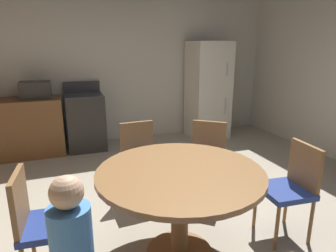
{
  "coord_description": "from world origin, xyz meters",
  "views": [
    {
      "loc": [
        -0.98,
        -2.3,
        1.7
      ],
      "look_at": [
        0.15,
        0.8,
        0.79
      ],
      "focal_mm": 31.62,
      "sensor_mm": 36.0,
      "label": 1
    }
  ],
  "objects_px": {
    "chair_east": "(292,185)",
    "microwave": "(35,90)",
    "refrigerator": "(208,90)",
    "chair_north": "(140,156)",
    "oven_range": "(85,121)",
    "dining_table": "(180,188)",
    "chair_northeast": "(206,156)",
    "chair_west": "(40,220)"
  },
  "relations": [
    {
      "from": "chair_west",
      "to": "microwave",
      "type": "bearing_deg",
      "value": 97.52
    },
    {
      "from": "chair_east",
      "to": "chair_northeast",
      "type": "bearing_deg",
      "value": -62.02
    },
    {
      "from": "oven_range",
      "to": "chair_west",
      "type": "distance_m",
      "value": 2.96
    },
    {
      "from": "oven_range",
      "to": "refrigerator",
      "type": "xyz_separation_m",
      "value": [
        2.23,
        -0.05,
        0.41
      ]
    },
    {
      "from": "oven_range",
      "to": "dining_table",
      "type": "bearing_deg",
      "value": -81.02
    },
    {
      "from": "dining_table",
      "to": "chair_east",
      "type": "height_order",
      "value": "chair_east"
    },
    {
      "from": "chair_northeast",
      "to": "microwave",
      "type": "bearing_deg",
      "value": -101.02
    },
    {
      "from": "refrigerator",
      "to": "chair_east",
      "type": "height_order",
      "value": "refrigerator"
    },
    {
      "from": "microwave",
      "to": "chair_northeast",
      "type": "height_order",
      "value": "microwave"
    },
    {
      "from": "oven_range",
      "to": "chair_northeast",
      "type": "distance_m",
      "value": 2.45
    },
    {
      "from": "refrigerator",
      "to": "chair_west",
      "type": "xyz_separation_m",
      "value": [
        -2.8,
        -2.85,
        -0.38
      ]
    },
    {
      "from": "refrigerator",
      "to": "chair_east",
      "type": "bearing_deg",
      "value": -103.46
    },
    {
      "from": "oven_range",
      "to": "chair_north",
      "type": "height_order",
      "value": "oven_range"
    },
    {
      "from": "chair_east",
      "to": "dining_table",
      "type": "bearing_deg",
      "value": 0.0
    },
    {
      "from": "dining_table",
      "to": "refrigerator",
      "type": "bearing_deg",
      "value": 59.04
    },
    {
      "from": "microwave",
      "to": "chair_northeast",
      "type": "relative_size",
      "value": 0.51
    },
    {
      "from": "chair_west",
      "to": "chair_northeast",
      "type": "relative_size",
      "value": 1.0
    },
    {
      "from": "refrigerator",
      "to": "dining_table",
      "type": "bearing_deg",
      "value": -120.96
    },
    {
      "from": "dining_table",
      "to": "chair_northeast",
      "type": "bearing_deg",
      "value": 51.1
    },
    {
      "from": "microwave",
      "to": "chair_north",
      "type": "xyz_separation_m",
      "value": [
        1.13,
        -1.95,
        -0.53
      ]
    },
    {
      "from": "chair_north",
      "to": "chair_northeast",
      "type": "bearing_deg",
      "value": 69.19
    },
    {
      "from": "oven_range",
      "to": "chair_north",
      "type": "xyz_separation_m",
      "value": [
        0.42,
        -1.95,
        0.03
      ]
    },
    {
      "from": "refrigerator",
      "to": "chair_north",
      "type": "distance_m",
      "value": 2.65
    },
    {
      "from": "dining_table",
      "to": "chair_west",
      "type": "height_order",
      "value": "chair_west"
    },
    {
      "from": "chair_east",
      "to": "chair_north",
      "type": "bearing_deg",
      "value": -41.2
    },
    {
      "from": "microwave",
      "to": "chair_north",
      "type": "height_order",
      "value": "microwave"
    },
    {
      "from": "microwave",
      "to": "chair_northeast",
      "type": "xyz_separation_m",
      "value": [
        1.83,
        -2.17,
        -0.53
      ]
    },
    {
      "from": "chair_east",
      "to": "chair_northeast",
      "type": "xyz_separation_m",
      "value": [
        -0.38,
        0.9,
        0.0
      ]
    },
    {
      "from": "dining_table",
      "to": "chair_north",
      "type": "relative_size",
      "value": 1.51
    },
    {
      "from": "refrigerator",
      "to": "chair_west",
      "type": "height_order",
      "value": "refrigerator"
    },
    {
      "from": "refrigerator",
      "to": "chair_north",
      "type": "bearing_deg",
      "value": -133.68
    },
    {
      "from": "dining_table",
      "to": "chair_west",
      "type": "xyz_separation_m",
      "value": [
        -1.04,
        0.09,
        -0.11
      ]
    },
    {
      "from": "chair_east",
      "to": "microwave",
      "type": "bearing_deg",
      "value": -49.37
    },
    {
      "from": "oven_range",
      "to": "microwave",
      "type": "bearing_deg",
      "value": -179.71
    },
    {
      "from": "dining_table",
      "to": "oven_range",
      "type": "bearing_deg",
      "value": 98.98
    },
    {
      "from": "chair_north",
      "to": "chair_northeast",
      "type": "relative_size",
      "value": 1.0
    },
    {
      "from": "microwave",
      "to": "dining_table",
      "type": "relative_size",
      "value": 0.34
    },
    {
      "from": "microwave",
      "to": "chair_northeast",
      "type": "bearing_deg",
      "value": -49.92
    },
    {
      "from": "chair_east",
      "to": "chair_northeast",
      "type": "distance_m",
      "value": 0.98
    },
    {
      "from": "dining_table",
      "to": "chair_north",
      "type": "height_order",
      "value": "chair_north"
    },
    {
      "from": "refrigerator",
      "to": "chair_north",
      "type": "xyz_separation_m",
      "value": [
        -1.81,
        -1.9,
        -0.38
      ]
    },
    {
      "from": "refrigerator",
      "to": "dining_table",
      "type": "relative_size",
      "value": 1.34
    }
  ]
}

